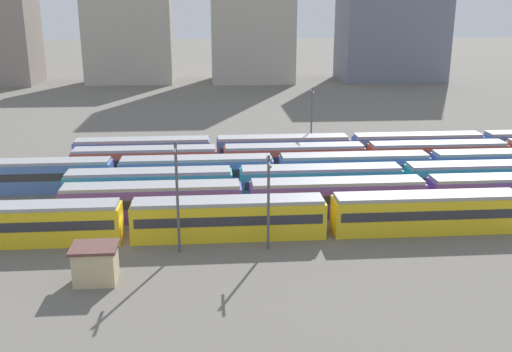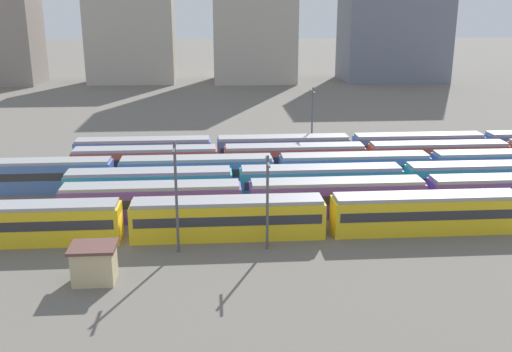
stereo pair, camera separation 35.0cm
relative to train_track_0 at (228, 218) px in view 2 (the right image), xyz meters
The scene contains 12 objects.
ground_plane 16.10m from the train_track_0, 125.59° to the left, with size 600.00×600.00×0.00m, color #666059.
train_track_0 is the anchor object (origin of this frame).
train_track_2 14.88m from the train_track_0, 44.36° to the left, with size 55.80×3.06×3.75m.
train_track_3 29.58m from the train_track_0, 31.83° to the left, with size 112.50×3.06×3.75m.
train_track_4 27.89m from the train_track_0, 48.22° to the left, with size 74.70×3.06×3.75m.
train_track_5 44.94m from the train_track_0, 35.35° to the left, with size 112.50×3.06×3.75m.
catenary_pole_0 5.44m from the train_track_0, 41.99° to the right, with size 0.24×3.20×8.65m.
catenary_pole_2 6.61m from the train_track_0, 144.93° to the right, with size 0.24×3.20×10.07m.
catenary_pole_3 31.68m from the train_track_0, 66.22° to the left, with size 0.24×3.20×9.94m.
signal_hut 13.62m from the train_track_0, 142.23° to the right, with size 3.60×3.00×3.04m.
distant_building_1 115.81m from the train_track_0, 101.41° to the left, with size 23.06×12.96×26.58m, color #B2A899.
distant_building_3 124.72m from the train_track_0, 66.34° to the left, with size 28.28×18.06×40.78m, color slate.
Camera 2 is at (8.08, -51.25, 21.21)m, focal length 41.07 mm.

